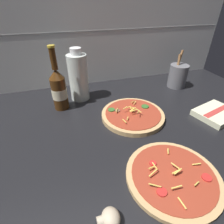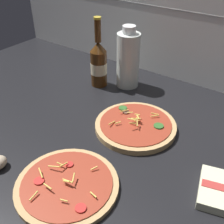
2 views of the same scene
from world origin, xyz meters
The scene contains 9 objects.
counter_slab centered at (0.00, 0.00, 1.25)cm, with size 160.00×90.00×2.50cm.
tile_backsplash centered at (0.00, 45.50, 30.00)cm, with size 160.00×1.13×60.00cm.
pizza_near centered at (9.84, -24.03, 3.29)cm, with size 25.59×25.59×3.45cm.
pizza_far centered at (10.76, 6.19, 3.57)cm, with size 25.55×25.55×4.75cm.
beer_bottle centered at (-16.57, 22.44, 11.84)cm, with size 6.41×6.41×26.85cm.
oil_bottle centered at (-7.23, 28.77, 13.47)cm, with size 8.80×8.80×23.85cm.
mushroom_left centered at (-9.85, -29.77, 4.20)cm, with size 5.10×4.86×3.40cm.
utensil_crock centered at (45.18, 26.64, 8.69)cm, with size 9.55×9.55×19.20cm.
dish_towel centered at (44.19, -3.29, 3.71)cm, with size 19.24×16.64×2.56cm.
Camera 1 is at (-14.91, -47.75, 44.23)cm, focal length 28.00 mm.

